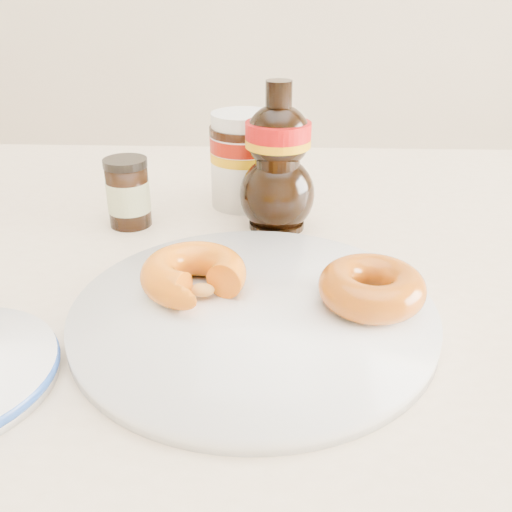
{
  "coord_description": "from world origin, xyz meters",
  "views": [
    {
      "loc": [
        0.01,
        -0.37,
        1.01
      ],
      "look_at": [
        -0.01,
        0.08,
        0.79
      ],
      "focal_mm": 40.0,
      "sensor_mm": 36.0,
      "label": 1
    }
  ],
  "objects_px": {
    "plate": "(254,312)",
    "nutella_jar": "(243,156)",
    "donut_whole": "(372,287)",
    "syrup_bottle": "(278,158)",
    "donut_bitten": "(194,274)",
    "dark_jar": "(128,193)",
    "dining_table": "(269,353)"
  },
  "relations": [
    {
      "from": "plate",
      "to": "syrup_bottle",
      "type": "relative_size",
      "value": 1.85
    },
    {
      "from": "syrup_bottle",
      "to": "dark_jar",
      "type": "bearing_deg",
      "value": 179.9
    },
    {
      "from": "dining_table",
      "to": "donut_bitten",
      "type": "relative_size",
      "value": 15.55
    },
    {
      "from": "syrup_bottle",
      "to": "nutella_jar",
      "type": "bearing_deg",
      "value": 120.52
    },
    {
      "from": "plate",
      "to": "dark_jar",
      "type": "xyz_separation_m",
      "value": [
        -0.15,
        0.19,
        0.03
      ]
    },
    {
      "from": "nutella_jar",
      "to": "syrup_bottle",
      "type": "distance_m",
      "value": 0.08
    },
    {
      "from": "donut_whole",
      "to": "dark_jar",
      "type": "relative_size",
      "value": 1.13
    },
    {
      "from": "plate",
      "to": "syrup_bottle",
      "type": "xyz_separation_m",
      "value": [
        0.02,
        0.19,
        0.07
      ]
    },
    {
      "from": "donut_whole",
      "to": "plate",
      "type": "bearing_deg",
      "value": -176.09
    },
    {
      "from": "donut_whole",
      "to": "nutella_jar",
      "type": "relative_size",
      "value": 0.77
    },
    {
      "from": "dining_table",
      "to": "dark_jar",
      "type": "bearing_deg",
      "value": 142.06
    },
    {
      "from": "donut_whole",
      "to": "syrup_bottle",
      "type": "bearing_deg",
      "value": 112.62
    },
    {
      "from": "syrup_bottle",
      "to": "donut_whole",
      "type": "bearing_deg",
      "value": -67.38
    },
    {
      "from": "dining_table",
      "to": "donut_bitten",
      "type": "distance_m",
      "value": 0.14
    },
    {
      "from": "donut_whole",
      "to": "dining_table",
      "type": "bearing_deg",
      "value": 143.07
    },
    {
      "from": "dining_table",
      "to": "plate",
      "type": "relative_size",
      "value": 4.7
    },
    {
      "from": "dark_jar",
      "to": "nutella_jar",
      "type": "bearing_deg",
      "value": 29.2
    },
    {
      "from": "plate",
      "to": "nutella_jar",
      "type": "xyz_separation_m",
      "value": [
        -0.02,
        0.26,
        0.05
      ]
    },
    {
      "from": "nutella_jar",
      "to": "plate",
      "type": "bearing_deg",
      "value": -84.84
    },
    {
      "from": "dining_table",
      "to": "dark_jar",
      "type": "distance_m",
      "value": 0.24
    },
    {
      "from": "donut_bitten",
      "to": "dark_jar",
      "type": "xyz_separation_m",
      "value": [
        -0.1,
        0.17,
        0.01
      ]
    },
    {
      "from": "donut_whole",
      "to": "nutella_jar",
      "type": "xyz_separation_m",
      "value": [
        -0.12,
        0.26,
        0.03
      ]
    },
    {
      "from": "nutella_jar",
      "to": "dark_jar",
      "type": "distance_m",
      "value": 0.14
    },
    {
      "from": "donut_whole",
      "to": "syrup_bottle",
      "type": "distance_m",
      "value": 0.21
    },
    {
      "from": "donut_bitten",
      "to": "nutella_jar",
      "type": "distance_m",
      "value": 0.25
    },
    {
      "from": "nutella_jar",
      "to": "dark_jar",
      "type": "bearing_deg",
      "value": -150.8
    },
    {
      "from": "nutella_jar",
      "to": "donut_whole",
      "type": "bearing_deg",
      "value": -65.13
    },
    {
      "from": "plate",
      "to": "donut_whole",
      "type": "distance_m",
      "value": 0.1
    },
    {
      "from": "nutella_jar",
      "to": "syrup_bottle",
      "type": "height_order",
      "value": "syrup_bottle"
    },
    {
      "from": "dining_table",
      "to": "plate",
      "type": "bearing_deg",
      "value": -99.73
    },
    {
      "from": "donut_whole",
      "to": "dark_jar",
      "type": "height_order",
      "value": "dark_jar"
    },
    {
      "from": "plate",
      "to": "donut_whole",
      "type": "height_order",
      "value": "donut_whole"
    }
  ]
}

